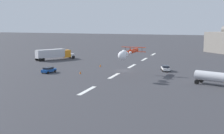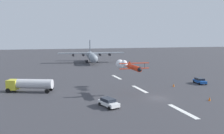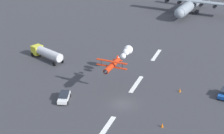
{
  "view_description": "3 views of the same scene",
  "coord_description": "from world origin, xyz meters",
  "views": [
    {
      "loc": [
        80.99,
        23.4,
        13.69
      ],
      "look_at": [
        10.92,
        0.18,
        2.54
      ],
      "focal_mm": 49.68,
      "sensor_mm": 36.0,
      "label": 1
    },
    {
      "loc": [
        -40.25,
        21.93,
        11.97
      ],
      "look_at": [
        30.85,
        0.0,
        2.58
      ],
      "focal_mm": 36.86,
      "sensor_mm": 36.0,
      "label": 2
    },
    {
      "loc": [
        -50.28,
        -17.3,
        32.03
      ],
      "look_at": [
        3.66,
        3.59,
        5.55
      ],
      "focal_mm": 52.23,
      "sensor_mm": 36.0,
      "label": 3
    }
  ],
  "objects": [
    {
      "name": "runway_stripe_4",
      "position": [
        25.99,
        0.0,
        0.01
      ],
      "size": [
        8.0,
        0.9,
        0.01
      ],
      "primitive_type": "cube",
      "color": "white",
      "rests_on": "ground"
    },
    {
      "name": "cargo_transport_plane",
      "position": [
        68.77,
        -1.41,
        3.24
      ],
      "size": [
        26.97,
        32.34,
        10.91
      ],
      "color": "gray",
      "rests_on": "ground"
    },
    {
      "name": "fuel_tanker_truck",
      "position": [
        13.3,
        24.72,
        1.75
      ],
      "size": [
        6.06,
        10.3,
        2.9
      ],
      "color": "yellow",
      "rests_on": "ground"
    },
    {
      "name": "traffic_cone_far",
      "position": [
        8.69,
        -9.2,
        0.38
      ],
      "size": [
        0.44,
        0.44,
        0.75
      ],
      "primitive_type": "cone",
      "color": "orange",
      "rests_on": "ground"
    },
    {
      "name": "runway_stripe_2",
      "position": [
        -8.66,
        0.0,
        0.01
      ],
      "size": [
        8.0,
        0.9,
        0.01
      ],
      "primitive_type": "cube",
      "color": "white",
      "rests_on": "ground"
    },
    {
      "name": "followme_car_yellow",
      "position": [
        9.87,
        -17.76,
        0.81
      ],
      "size": [
        4.46,
        2.58,
        1.52
      ],
      "color": "#194CA5",
      "rests_on": "ground"
    },
    {
      "name": "ground_plane",
      "position": [
        0.0,
        0.0,
        0.0
      ],
      "size": [
        440.0,
        440.0,
        0.0
      ],
      "primitive_type": "plane",
      "color": "#38383D",
      "rests_on": "ground"
    },
    {
      "name": "stunt_biplane_red",
      "position": [
        8.65,
        3.45,
        5.83
      ],
      "size": [
        14.32,
        6.41,
        2.18
      ],
      "color": "red"
    },
    {
      "name": "traffic_cone_near",
      "position": [
        -4.68,
        -8.7,
        0.38
      ],
      "size": [
        0.44,
        0.44,
        0.75
      ],
      "primitive_type": "cone",
      "color": "orange",
      "rests_on": "ground"
    },
    {
      "name": "airport_staff_sedan",
      "position": [
        -2.77,
        11.01,
        0.81
      ],
      "size": [
        4.68,
        3.06,
        1.52
      ],
      "color": "white",
      "rests_on": "ground"
    },
    {
      "name": "runway_stripe_3",
      "position": [
        8.66,
        0.0,
        0.01
      ],
      "size": [
        8.0,
        0.9,
        0.01
      ],
      "primitive_type": "cube",
      "color": "white",
      "rests_on": "ground"
    }
  ]
}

